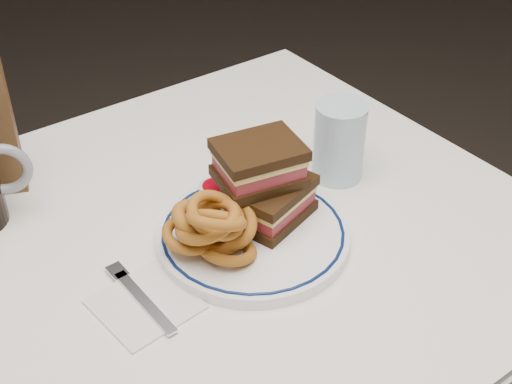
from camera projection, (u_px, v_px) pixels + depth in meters
dining_table at (128, 325)px, 1.05m from camera, size 1.27×0.87×0.75m
main_plate at (253, 235)px, 1.04m from camera, size 0.28×0.28×0.02m
reuben_sandwich at (265, 182)px, 1.03m from camera, size 0.15×0.13×0.12m
onion_rings_main at (213, 227)px, 0.97m from camera, size 0.13×0.13×0.12m
ketchup_ramekin at (216, 193)px, 1.08m from camera, size 0.05×0.05×0.03m
water_glass at (339, 142)px, 1.14m from camera, size 0.08×0.08×0.13m
napkin_fork at (144, 302)px, 0.94m from camera, size 0.13×0.16×0.01m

